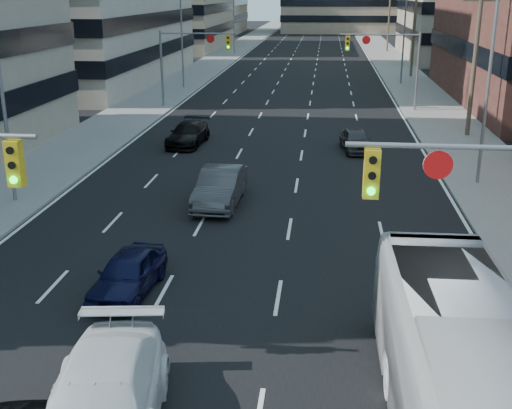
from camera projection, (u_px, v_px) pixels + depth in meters
The scene contains 21 objects.
road_surface at pixel (312, 37), 131.15m from camera, with size 18.00×300.00×0.02m, color black.
sidewalk_left at pixel (256, 36), 132.30m from camera, with size 5.00×300.00×0.15m, color slate.
sidewalk_right at pixel (369, 37), 129.96m from camera, with size 5.00×300.00×0.15m, color slate.
office_right_far at pixel (491, 6), 86.79m from camera, with size 22.00×28.00×14.00m, color gray.
bg_block_right at pixel (476, 6), 126.01m from camera, with size 22.00×22.00×12.00m, color gray.
signal_far_left at pixel (190, 53), 50.41m from camera, with size 6.09×0.33×6.00m.
signal_far_right at pixel (388, 55), 48.86m from camera, with size 6.09×0.33×6.00m.
utility_pole_block at pixel (476, 45), 39.45m from camera, with size 2.20×0.28×11.00m.
utility_pole_midblock at pixel (415, 22), 67.74m from camera, with size 2.20×0.28×11.00m.
utility_pole_distant at pixel (389, 13), 96.02m from camera, with size 2.20×0.28×11.00m.
streetlight_left_near at pixel (5, 89), 26.88m from camera, with size 2.03×0.22×9.00m.
streetlight_left_mid at pixel (183, 35), 59.88m from camera, with size 2.03×0.22×9.00m.
streetlight_left_far at pixel (235, 19), 92.88m from camera, with size 2.03×0.22×9.00m.
streetlight_right_near at pixel (485, 80), 29.49m from camera, with size 2.03×0.22×9.00m.
streetlight_right_far at pixel (402, 33), 62.50m from camera, with size 2.03×0.22×9.00m.
white_van at pixel (101, 408), 13.10m from camera, with size 2.42×5.94×1.72m, color silver.
transit_bus at pixel (472, 400), 12.17m from camera, with size 2.68×11.44×3.19m, color silver.
sedan_blue at pixel (128, 273), 19.83m from camera, with size 1.56×3.89×1.32m, color black.
sedan_grey_center at pixel (220, 187), 28.04m from camera, with size 1.70×4.88×1.61m, color #38383B.
sedan_black_far at pixel (188, 134), 39.01m from camera, with size 1.91×4.69×1.36m, color black.
sedan_grey_right at pixel (356, 140), 37.52m from camera, with size 1.55×3.86×1.31m, color #3A3A3D.
Camera 1 is at (3.02, -5.75, 8.97)m, focal length 45.00 mm.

